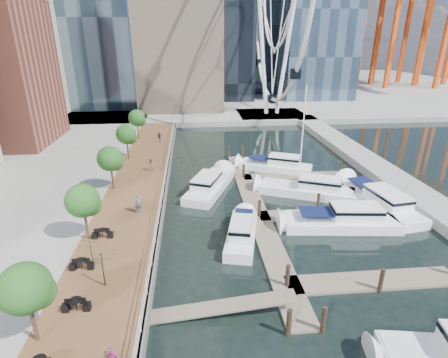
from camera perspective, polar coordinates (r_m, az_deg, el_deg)
name	(u,v)px	position (r m, az deg, el deg)	size (l,w,h in m)	color
ground	(239,272)	(26.04, 2.41, -14.91)	(520.00, 520.00, 0.00)	black
boardwalk	(139,188)	(39.17, -13.77, -1.47)	(6.00, 60.00, 1.00)	brown
seawall	(166,187)	(38.83, -9.39, -1.33)	(0.25, 60.00, 1.00)	#595954
land_far	(199,87)	(123.62, -4.13, 14.75)	(200.00, 114.00, 1.00)	gray
breakwater	(371,165)	(49.10, 22.87, 2.17)	(4.00, 60.00, 1.00)	gray
pier	(271,116)	(76.14, 7.72, 10.20)	(14.00, 12.00, 1.00)	gray
railing	(165,179)	(38.45, -9.64, 0.07)	(0.10, 60.00, 1.05)	white
floating_docks	(304,202)	(35.88, 12.98, -3.63)	(16.00, 34.00, 2.60)	#6D6051
port_cranes	(408,25)	(136.20, 27.90, 21.36)	(40.00, 52.00, 38.00)	#D84C14
street_trees	(110,159)	(37.40, -18.13, 3.15)	(2.60, 42.60, 4.60)	#3F2B1C
cafe_tables	(79,283)	(24.58, -22.60, -15.42)	(2.50, 13.70, 0.74)	black
yacht_foreground	(340,227)	(33.10, 18.45, -7.47)	(2.95, 11.00, 2.15)	white
pedestrian_near	(138,203)	(32.31, -13.83, -3.88)	(0.66, 0.43, 1.81)	slate
pedestrian_mid	(150,165)	(42.32, -11.93, 2.30)	(0.75, 0.59, 1.55)	gray
pedestrian_far	(160,137)	(54.44, -10.47, 6.77)	(0.91, 0.38, 1.56)	#343841
moored_yachts	(302,200)	(37.32, 12.67, -3.41)	(22.22, 34.10, 11.50)	white
cafe_seating	(75,300)	(21.96, -23.18, -17.74)	(4.65, 13.36, 2.49)	#0F3713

